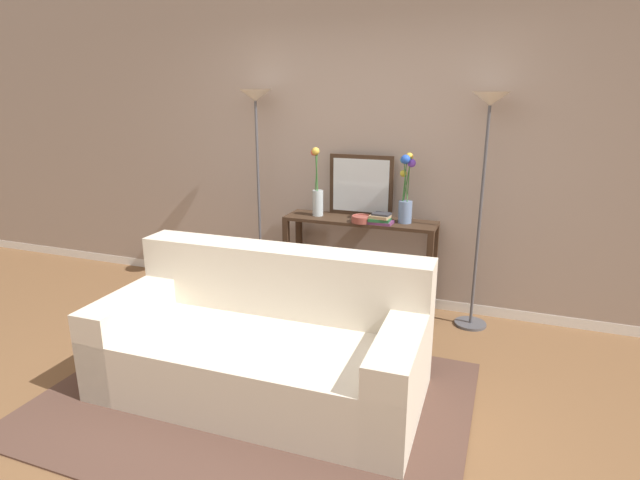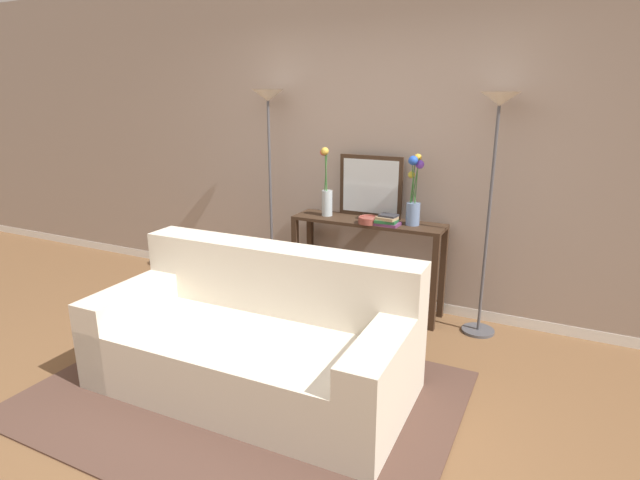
# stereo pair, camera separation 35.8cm
# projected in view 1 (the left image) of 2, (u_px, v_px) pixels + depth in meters

# --- Properties ---
(ground_plane) EXTENTS (16.00, 16.00, 0.02)m
(ground_plane) POSITION_uv_depth(u_px,v_px,m) (263.00, 417.00, 3.08)
(ground_plane) COLOR brown
(back_wall) EXTENTS (12.00, 0.15, 2.90)m
(back_wall) POSITION_uv_depth(u_px,v_px,m) (362.00, 143.00, 4.51)
(back_wall) COLOR white
(back_wall) RESTS_ON ground
(area_rug) EXTENTS (2.62, 1.88, 0.01)m
(area_rug) POSITION_uv_depth(u_px,v_px,m) (254.00, 399.00, 3.23)
(area_rug) COLOR #51382D
(area_rug) RESTS_ON ground
(couch) EXTENTS (2.06, 1.03, 0.88)m
(couch) POSITION_uv_depth(u_px,v_px,m) (264.00, 345.00, 3.30)
(couch) COLOR beige
(couch) RESTS_ON ground
(console_table) EXTENTS (1.32, 0.34, 0.83)m
(console_table) POSITION_uv_depth(u_px,v_px,m) (359.00, 248.00, 4.47)
(console_table) COLOR #382619
(console_table) RESTS_ON ground
(floor_lamp_left) EXTENTS (0.28, 0.28, 1.90)m
(floor_lamp_left) POSITION_uv_depth(u_px,v_px,m) (257.00, 137.00, 4.52)
(floor_lamp_left) COLOR #4C4C51
(floor_lamp_left) RESTS_ON ground
(floor_lamp_right) EXTENTS (0.28, 0.28, 1.88)m
(floor_lamp_right) POSITION_uv_depth(u_px,v_px,m) (486.00, 147.00, 3.87)
(floor_lamp_right) COLOR #4C4C51
(floor_lamp_right) RESTS_ON ground
(wall_mirror) EXTENTS (0.57, 0.02, 0.53)m
(wall_mirror) POSITION_uv_depth(u_px,v_px,m) (361.00, 186.00, 4.46)
(wall_mirror) COLOR #382619
(wall_mirror) RESTS_ON console_table
(vase_tall_flowers) EXTENTS (0.10, 0.11, 0.60)m
(vase_tall_flowers) POSITION_uv_depth(u_px,v_px,m) (317.00, 191.00, 4.46)
(vase_tall_flowers) COLOR silver
(vase_tall_flowers) RESTS_ON console_table
(vase_short_flowers) EXTENTS (0.13, 0.14, 0.58)m
(vase_short_flowers) POSITION_uv_depth(u_px,v_px,m) (406.00, 194.00, 4.21)
(vase_short_flowers) COLOR #6B84AD
(vase_short_flowers) RESTS_ON console_table
(fruit_bowl) EXTENTS (0.17, 0.17, 0.06)m
(fruit_bowl) POSITION_uv_depth(u_px,v_px,m) (362.00, 219.00, 4.28)
(fruit_bowl) COLOR brown
(fruit_bowl) RESTS_ON console_table
(book_stack) EXTENTS (0.21, 0.16, 0.09)m
(book_stack) POSITION_uv_depth(u_px,v_px,m) (380.00, 219.00, 4.23)
(book_stack) COLOR #6B3360
(book_stack) RESTS_ON console_table
(book_row_under_console) EXTENTS (0.36, 0.18, 0.13)m
(book_row_under_console) POSITION_uv_depth(u_px,v_px,m) (320.00, 296.00, 4.73)
(book_row_under_console) COLOR maroon
(book_row_under_console) RESTS_ON ground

